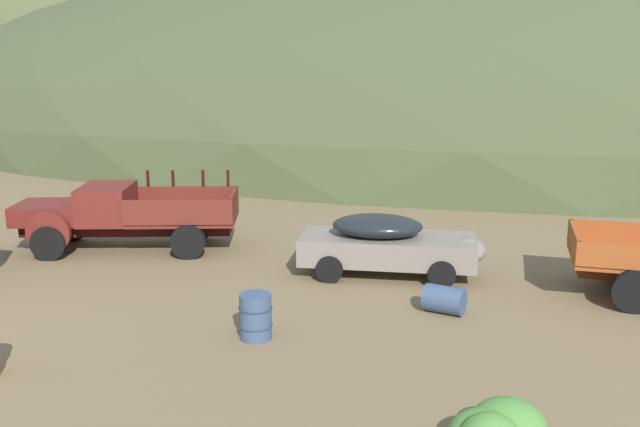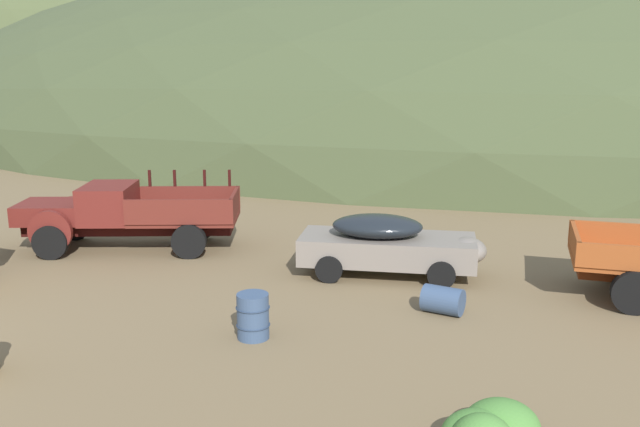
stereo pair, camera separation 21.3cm
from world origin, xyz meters
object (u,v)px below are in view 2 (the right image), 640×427
object	(u,v)px
truck_oxblood	(114,215)
oil_drum_tipped	(443,300)
oil_drum_foreground	(253,316)
car_primer_gray	(393,244)

from	to	relation	value
truck_oxblood	oil_drum_tipped	xyz separation A→B (m)	(8.91, -4.76, -0.70)
truck_oxblood	oil_drum_foreground	xyz separation A→B (m)	(4.97, -6.29, -0.54)
truck_oxblood	oil_drum_foreground	world-z (taller)	truck_oxblood
oil_drum_foreground	oil_drum_tipped	size ratio (longest dim) A/B	0.89
car_primer_gray	oil_drum_foreground	size ratio (longest dim) A/B	5.26
car_primer_gray	oil_drum_tipped	size ratio (longest dim) A/B	4.67
oil_drum_foreground	car_primer_gray	bearing A→B (deg)	54.56
truck_oxblood	oil_drum_foreground	size ratio (longest dim) A/B	6.92
truck_oxblood	car_primer_gray	xyz separation A→B (m)	(7.95, -2.11, -0.19)
oil_drum_foreground	oil_drum_tipped	distance (m)	4.23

